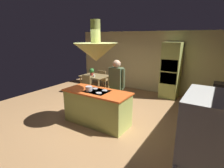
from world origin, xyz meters
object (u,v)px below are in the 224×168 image
object	(u,v)px
oven_tower	(171,71)
potted_plant_on_table	(92,71)
chair_facing_island	(85,85)
person_at_island	(116,85)
cooking_pot_on_cooktop	(89,89)
microwave_on_counter	(224,89)
cup_on_table	(94,76)
canister_flour	(223,106)
dining_table	(95,78)
canister_sugar	(223,105)
kitchen_island	(97,107)
chair_by_back_wall	(103,78)

from	to	relation	value
oven_tower	potted_plant_on_table	size ratio (longest dim) A/B	7.11
chair_facing_island	potted_plant_on_table	xyz separation A→B (m)	(-0.12, 0.61, 0.42)
person_at_island	cooking_pot_on_cooktop	distance (m)	0.88
oven_tower	microwave_on_counter	bearing A→B (deg)	-45.36
chair_facing_island	potted_plant_on_table	bearing A→B (deg)	100.85
cup_on_table	canister_flour	world-z (taller)	canister_flour
microwave_on_counter	cooking_pot_on_cooktop	world-z (taller)	microwave_on_counter
dining_table	canister_sugar	size ratio (longest dim) A/B	6.88
canister_sugar	cooking_pot_on_cooktop	bearing A→B (deg)	-169.75
cup_on_table	canister_sugar	xyz separation A→B (m)	(4.40, -1.48, 0.20)
potted_plant_on_table	canister_flour	size ratio (longest dim) A/B	1.38
kitchen_island	microwave_on_counter	distance (m)	3.26
chair_facing_island	potted_plant_on_table	distance (m)	0.75
chair_by_back_wall	canister_sugar	world-z (taller)	canister_sugar
oven_tower	canister_sugar	xyz separation A→B (m)	(1.74, -2.83, -0.06)
chair_by_back_wall	cooking_pot_on_cooktop	bearing A→B (deg)	118.25
canister_sugar	person_at_island	bearing A→B (deg)	174.41
cup_on_table	microwave_on_counter	xyz separation A→B (m)	(4.40, -0.41, 0.26)
potted_plant_on_table	cup_on_table	size ratio (longest dim) A/B	3.33
oven_tower	cooking_pot_on_cooktop	distance (m)	3.60
person_at_island	cooking_pot_on_cooktop	size ratio (longest dim) A/B	9.44
dining_table	cooking_pot_on_cooktop	distance (m)	2.73
chair_by_back_wall	chair_facing_island	bearing A→B (deg)	90.00
person_at_island	canister_sugar	bearing A→B (deg)	-5.59
chair_by_back_wall	cup_on_table	bearing A→B (deg)	99.55
chair_facing_island	chair_by_back_wall	world-z (taller)	same
chair_by_back_wall	microwave_on_counter	xyz separation A→B (m)	(4.54, -1.26, 0.56)
canister_sugar	microwave_on_counter	size ratio (longest dim) A/B	0.33
kitchen_island	oven_tower	xyz separation A→B (m)	(1.10, 3.24, 0.60)
kitchen_island	cooking_pot_on_cooktop	xyz separation A→B (m)	(-0.16, -0.13, 0.54)
potted_plant_on_table	chair_by_back_wall	bearing A→B (deg)	80.14
kitchen_island	microwave_on_counter	size ratio (longest dim) A/B	3.98
person_at_island	potted_plant_on_table	world-z (taller)	person_at_island
cup_on_table	cooking_pot_on_cooktop	world-z (taller)	cooking_pot_on_cooktop
canister_sugar	cooking_pot_on_cooktop	xyz separation A→B (m)	(-3.00, -0.54, 0.00)
canister_flour	chair_by_back_wall	bearing A→B (deg)	151.12
kitchen_island	chair_by_back_wall	size ratio (longest dim) A/B	2.10
kitchen_island	chair_facing_island	distance (m)	2.24
oven_tower	person_at_island	bearing A→B (deg)	-109.07
chair_facing_island	canister_flour	world-z (taller)	canister_flour
chair_facing_island	cooking_pot_on_cooktop	bearing A→B (deg)	-45.98
potted_plant_on_table	canister_sugar	distance (m)	4.94
canister_flour	cooking_pot_on_cooktop	size ratio (longest dim) A/B	1.21
oven_tower	chair_facing_island	xyz separation A→B (m)	(-2.80, -1.78, -0.56)
kitchen_island	person_at_island	bearing A→B (deg)	72.58
microwave_on_counter	cooking_pot_on_cooktop	distance (m)	3.41
chair_by_back_wall	potted_plant_on_table	distance (m)	0.80
canister_sugar	cup_on_table	bearing A→B (deg)	161.40
person_at_island	potted_plant_on_table	bearing A→B (deg)	145.38
person_at_island	potted_plant_on_table	xyz separation A→B (m)	(-2.03, 1.40, -0.05)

